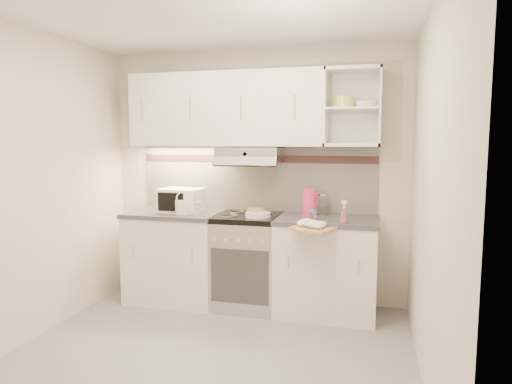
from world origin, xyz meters
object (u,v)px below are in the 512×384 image
electric_range (248,261)px  glass_jar (322,204)px  plate_stack (258,215)px  watering_can (183,206)px  pink_pitcher (310,202)px  spray_bottle (344,214)px  microwave (182,200)px  cutting_board (313,228)px

electric_range → glass_jar: bearing=12.6°
plate_stack → glass_jar: bearing=24.3°
electric_range → watering_can: 0.82m
pink_pitcher → spray_bottle: size_ratio=1.25×
microwave → electric_range: bearing=0.1°
electric_range → pink_pitcher: pink_pitcher is taller
cutting_board → microwave: bearing=-174.6°
pink_pitcher → spray_bottle: pink_pitcher is taller
electric_range → cutting_board: size_ratio=2.63×
electric_range → spray_bottle: 1.08m
spray_bottle → cutting_board: spray_bottle is taller
microwave → pink_pitcher: (1.27, 0.04, 0.01)m
microwave → spray_bottle: microwave is taller
electric_range → cutting_board: bearing=-28.6°
microwave → glass_jar: size_ratio=2.03×
watering_can → plate_stack: size_ratio=1.07×
watering_can → cutting_board: bearing=-26.7°
microwave → watering_can: microwave is taller
plate_stack → spray_bottle: spray_bottle is taller
microwave → glass_jar: 1.38m
pink_pitcher → spray_bottle: (0.33, -0.28, -0.05)m
electric_range → microwave: bearing=178.5°
electric_range → plate_stack: plate_stack is taller
plate_stack → glass_jar: glass_jar is taller
electric_range → microwave: 0.89m
watering_can → pink_pitcher: pink_pitcher is taller
glass_jar → cutting_board: bearing=-92.5°
electric_range → pink_pitcher: size_ratio=3.47×
watering_can → microwave: bearing=101.4°
plate_stack → pink_pitcher: size_ratio=0.90×
watering_can → spray_bottle: watering_can is taller
pink_pitcher → cutting_board: size_ratio=0.76×
microwave → cutting_board: 1.41m
watering_can → plate_stack: bearing=-14.2°
microwave → cutting_board: microwave is taller
glass_jar → electric_range: bearing=-167.4°
watering_can → spray_bottle: 1.53m
pink_pitcher → cutting_board: (0.08, -0.42, -0.16)m
plate_stack → cutting_board: (0.54, -0.26, -0.05)m
plate_stack → microwave: bearing=171.7°
plate_stack → spray_bottle: size_ratio=1.12×
plate_stack → cutting_board: 0.60m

